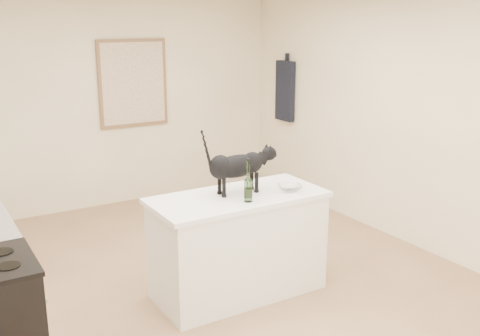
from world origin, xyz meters
The scene contains 11 objects.
floor centered at (0.00, 0.00, 0.00)m, with size 5.50×5.50×0.00m, color #A47E57.
wall_back centered at (0.00, 2.75, 1.30)m, with size 4.50×4.50×0.00m, color #F7EABF.
wall_right centered at (2.25, 0.00, 1.30)m, with size 5.50×5.50×0.00m, color #F7EABF.
island_base centered at (0.10, -0.20, 0.43)m, with size 1.44×0.67×0.86m, color white.
island_top centered at (0.10, -0.20, 0.88)m, with size 1.50×0.70×0.04m, color white.
artwork_frame centered at (0.30, 2.72, 1.55)m, with size 0.90×0.03×1.10m, color brown.
artwork_canvas centered at (0.30, 2.70, 1.55)m, with size 0.82×0.00×1.02m, color beige.
hanging_garment centered at (2.19, 2.05, 1.40)m, with size 0.08×0.34×0.80m, color black.
black_cat centered at (0.12, -0.15, 1.12)m, with size 0.61×0.18×0.43m, color black, non-canonical shape.
wine_bottle centered at (0.08, -0.39, 1.06)m, with size 0.07×0.07×0.32m, color #285C25.
glass_bowl centered at (0.55, -0.33, 0.93)m, with size 0.21×0.21×0.05m, color white.
Camera 1 is at (-2.20, -4.03, 2.35)m, focal length 41.51 mm.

